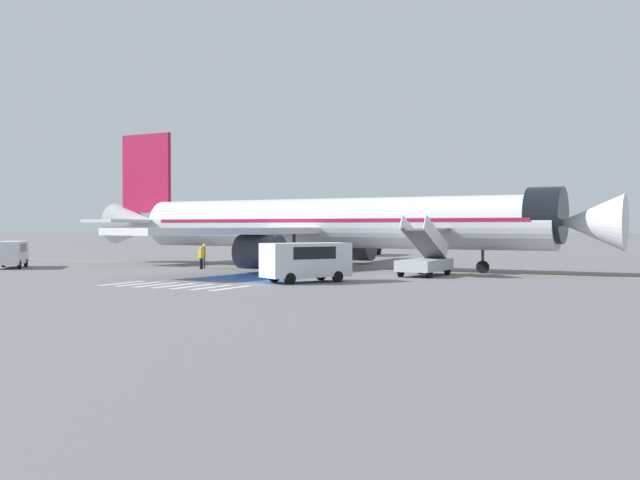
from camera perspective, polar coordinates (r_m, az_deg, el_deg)
The scene contains 18 objects.
ground_plane at distance 55.20m, azimuth 2.64°, elevation -2.22°, with size 600.00×600.00×0.00m, color slate.
apron_leadline_yellow at distance 55.77m, azimuth 0.99°, elevation -2.19°, with size 0.20×76.56×0.01m, color gold.
apron_stand_patch_blue at distance 47.02m, azimuth -4.30°, elevation -2.80°, with size 6.33×8.67×0.01m, color #2856A8.
apron_walkway_bar_0 at distance 42.89m, azimuth -14.84°, elevation -3.20°, with size 0.44×3.60×0.01m, color silver.
apron_walkway_bar_1 at distance 42.11m, azimuth -13.61°, elevation -3.28°, with size 0.44×3.60×0.01m, color silver.
apron_walkway_bar_2 at distance 41.34m, azimuth -12.34°, elevation -3.35°, with size 0.44×3.60×0.01m, color silver.
apron_walkway_bar_3 at distance 40.60m, azimuth -11.03°, elevation -3.43°, with size 0.44×3.60×0.01m, color silver.
apron_walkway_bar_4 at distance 39.88m, azimuth -9.66°, elevation -3.50°, with size 0.44×3.60×0.01m, color silver.
apron_walkway_bar_5 at distance 39.18m, azimuth -8.25°, elevation -3.58°, with size 0.44×3.60×0.01m, color silver.
apron_walkway_bar_6 at distance 38.50m, azimuth -6.78°, elevation -3.66°, with size 0.44×3.60×0.01m, color silver.
airliner at distance 56.02m, azimuth 0.33°, elevation 1.26°, with size 42.22×35.01×11.08m.
boarding_stairs_forward at distance 48.02m, azimuth 8.00°, elevation -1.57°, with size 2.38×5.30×3.88m.
fuel_tanker at distance 80.42m, azimuth 2.94°, elevation -0.04°, with size 2.97×8.84×3.22m.
service_van_0 at distance 61.13m, azimuth -22.48°, elevation -0.85°, with size 4.49×4.91×2.01m.
service_van_1 at distance 42.09m, azimuth -1.08°, elevation -1.45°, with size 4.34×5.22×2.22m.
ground_crew_0 at distance 56.83m, azimuth -8.82°, elevation -1.06°, with size 0.44×0.48×1.85m.
ground_crew_1 at distance 52.19m, azimuth -1.74°, elevation -1.34°, with size 0.31×0.47×1.70m.
ground_crew_2 at distance 55.58m, azimuth -9.04°, elevation -1.22°, with size 0.26×0.45×1.68m.
Camera 1 is at (22.52, -50.30, 3.18)m, focal length 42.00 mm.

